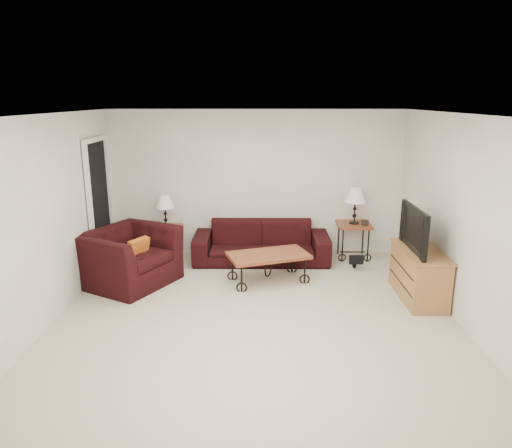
# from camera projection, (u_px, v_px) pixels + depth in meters

# --- Properties ---
(ground) EXTENTS (5.00, 5.00, 0.00)m
(ground) POSITION_uv_depth(u_px,v_px,m) (256.00, 313.00, 6.08)
(ground) COLOR #BAAE9F
(ground) RESTS_ON ground
(wall_back) EXTENTS (5.00, 0.02, 2.50)m
(wall_back) POSITION_uv_depth(u_px,v_px,m) (257.00, 183.00, 8.18)
(wall_back) COLOR white
(wall_back) RESTS_ON ground
(wall_front) EXTENTS (5.00, 0.02, 2.50)m
(wall_front) POSITION_uv_depth(u_px,v_px,m) (252.00, 306.00, 3.35)
(wall_front) COLOR white
(wall_front) RESTS_ON ground
(wall_left) EXTENTS (0.02, 5.00, 2.50)m
(wall_left) POSITION_uv_depth(u_px,v_px,m) (51.00, 219.00, 5.78)
(wall_left) COLOR white
(wall_left) RESTS_ON ground
(wall_right) EXTENTS (0.02, 5.00, 2.50)m
(wall_right) POSITION_uv_depth(u_px,v_px,m) (461.00, 219.00, 5.74)
(wall_right) COLOR white
(wall_right) RESTS_ON ground
(ceiling) EXTENTS (5.00, 5.00, 0.00)m
(ceiling) POSITION_uv_depth(u_px,v_px,m) (255.00, 114.00, 5.44)
(ceiling) COLOR white
(ceiling) RESTS_ON wall_back
(doorway) EXTENTS (0.08, 0.94, 2.04)m
(doorway) POSITION_uv_depth(u_px,v_px,m) (100.00, 207.00, 7.44)
(doorway) COLOR black
(doorway) RESTS_ON ground
(sofa) EXTENTS (2.26, 0.88, 0.66)m
(sofa) POSITION_uv_depth(u_px,v_px,m) (261.00, 242.00, 7.95)
(sofa) COLOR black
(sofa) RESTS_ON ground
(side_table_left) EXTENTS (0.51, 0.51, 0.55)m
(side_table_left) POSITION_uv_depth(u_px,v_px,m) (167.00, 242.00, 8.15)
(side_table_left) COLOR brown
(side_table_left) RESTS_ON ground
(side_table_right) EXTENTS (0.57, 0.57, 0.61)m
(side_table_right) POSITION_uv_depth(u_px,v_px,m) (353.00, 241.00, 8.12)
(side_table_right) COLOR brown
(side_table_right) RESTS_ON ground
(lamp_left) EXTENTS (0.32, 0.32, 0.55)m
(lamp_left) POSITION_uv_depth(u_px,v_px,m) (165.00, 211.00, 8.01)
(lamp_left) COLOR black
(lamp_left) RESTS_ON side_table_left
(lamp_right) EXTENTS (0.35, 0.35, 0.61)m
(lamp_right) POSITION_uv_depth(u_px,v_px,m) (355.00, 206.00, 7.96)
(lamp_right) COLOR black
(lamp_right) RESTS_ON side_table_right
(photo_frame_left) EXTENTS (0.11, 0.03, 0.09)m
(photo_frame_left) POSITION_uv_depth(u_px,v_px,m) (155.00, 226.00, 7.93)
(photo_frame_left) COLOR black
(photo_frame_left) RESTS_ON side_table_left
(photo_frame_right) EXTENTS (0.12, 0.04, 0.10)m
(photo_frame_right) POSITION_uv_depth(u_px,v_px,m) (365.00, 223.00, 7.88)
(photo_frame_right) COLOR black
(photo_frame_right) RESTS_ON side_table_right
(coffee_table) EXTENTS (1.31, 0.98, 0.44)m
(coffee_table) POSITION_uv_depth(u_px,v_px,m) (268.00, 268.00, 7.08)
(coffee_table) COLOR brown
(coffee_table) RESTS_ON ground
(armchair) EXTENTS (1.57, 1.63, 0.82)m
(armchair) POSITION_uv_depth(u_px,v_px,m) (129.00, 257.00, 6.97)
(armchair) COLOR black
(armchair) RESTS_ON ground
(throw_pillow) EXTENTS (0.26, 0.37, 0.37)m
(throw_pillow) POSITION_uv_depth(u_px,v_px,m) (138.00, 251.00, 6.89)
(throw_pillow) COLOR #BB4018
(throw_pillow) RESTS_ON armchair
(tv_stand) EXTENTS (0.48, 1.15, 0.69)m
(tv_stand) POSITION_uv_depth(u_px,v_px,m) (419.00, 274.00, 6.47)
(tv_stand) COLOR #AB6B3F
(tv_stand) RESTS_ON ground
(television) EXTENTS (0.14, 1.03, 0.60)m
(television) POSITION_uv_depth(u_px,v_px,m) (421.00, 229.00, 6.30)
(television) COLOR black
(television) RESTS_ON tv_stand
(backpack) EXTENTS (0.39, 0.33, 0.45)m
(backpack) POSITION_uv_depth(u_px,v_px,m) (355.00, 255.00, 7.64)
(backpack) COLOR black
(backpack) RESTS_ON ground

